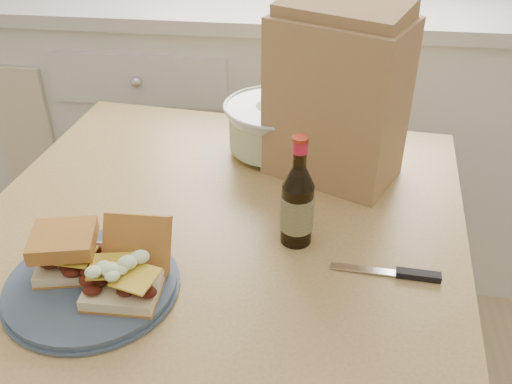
# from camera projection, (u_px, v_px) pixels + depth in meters

# --- Properties ---
(cabinet_run) EXTENTS (2.50, 0.64, 0.94)m
(cabinet_run) POSITION_uv_depth(u_px,v_px,m) (304.00, 127.00, 2.07)
(cabinet_run) COLOR silver
(cabinet_run) RESTS_ON ground
(dining_table) EXTENTS (1.00, 1.00, 0.77)m
(dining_table) POSITION_uv_depth(u_px,v_px,m) (220.00, 267.00, 1.15)
(dining_table) COLOR tan
(dining_table) RESTS_ON ground
(plate) EXTENTS (0.28, 0.28, 0.02)m
(plate) POSITION_uv_depth(u_px,v_px,m) (92.00, 285.00, 0.93)
(plate) COLOR #3F5067
(plate) RESTS_ON dining_table
(sandwich_left) EXTENTS (0.12, 0.11, 0.07)m
(sandwich_left) POSITION_uv_depth(u_px,v_px,m) (66.00, 251.00, 0.93)
(sandwich_left) COLOR beige
(sandwich_left) RESTS_ON plate
(sandwich_right) EXTENTS (0.12, 0.16, 0.10)m
(sandwich_right) POSITION_uv_depth(u_px,v_px,m) (128.00, 267.00, 0.90)
(sandwich_right) COLOR beige
(sandwich_right) RESTS_ON plate
(coleslaw_bowl) EXTENTS (0.23, 0.23, 0.22)m
(coleslaw_bowl) POSITION_uv_depth(u_px,v_px,m) (273.00, 129.00, 1.28)
(coleslaw_bowl) COLOR silver
(coleslaw_bowl) RESTS_ON dining_table
(beer_bottle) EXTENTS (0.06, 0.06, 0.21)m
(beer_bottle) POSITION_uv_depth(u_px,v_px,m) (297.00, 204.00, 1.00)
(beer_bottle) COLOR black
(beer_bottle) RESTS_ON dining_table
(knife) EXTENTS (0.18, 0.03, 0.01)m
(knife) POSITION_uv_depth(u_px,v_px,m) (404.00, 274.00, 0.95)
(knife) COLOR silver
(knife) RESTS_ON dining_table
(paper_bag) EXTENTS (0.30, 0.26, 0.34)m
(paper_bag) POSITION_uv_depth(u_px,v_px,m) (337.00, 101.00, 1.15)
(paper_bag) COLOR tan
(paper_bag) RESTS_ON dining_table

